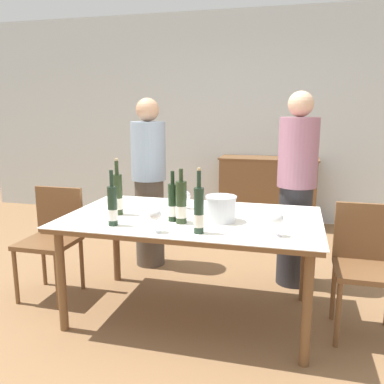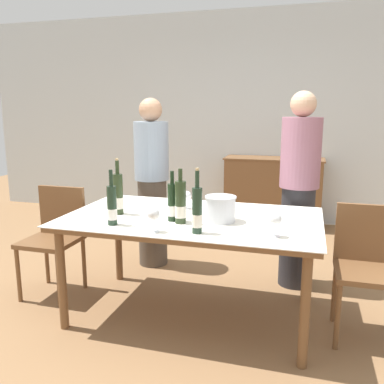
{
  "view_description": "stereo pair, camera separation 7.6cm",
  "coord_description": "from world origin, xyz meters",
  "views": [
    {
      "loc": [
        0.71,
        -2.74,
        1.53
      ],
      "look_at": [
        0.0,
        0.0,
        0.94
      ],
      "focal_mm": 38.0,
      "sensor_mm": 36.0,
      "label": 1
    },
    {
      "loc": [
        0.78,
        -2.72,
        1.53
      ],
      "look_at": [
        0.0,
        0.0,
        0.94
      ],
      "focal_mm": 38.0,
      "sensor_mm": 36.0,
      "label": 2
    }
  ],
  "objects": [
    {
      "name": "ground_plane",
      "position": [
        0.0,
        0.0,
        0.0
      ],
      "size": [
        12.0,
        12.0,
        0.0
      ],
      "primitive_type": "plane",
      "color": "olive"
    },
    {
      "name": "wine_bottle_4",
      "position": [
        -0.03,
        -0.19,
        0.9
      ],
      "size": [
        0.08,
        0.08,
        0.37
      ],
      "color": "#28381E",
      "rests_on": "dining_table"
    },
    {
      "name": "wine_glass_2",
      "position": [
        -0.13,
        -0.43,
        0.87
      ],
      "size": [
        0.08,
        0.08,
        0.16
      ],
      "color": "white",
      "rests_on": "dining_table"
    },
    {
      "name": "person_guest_left",
      "position": [
        0.72,
        0.77,
        0.84
      ],
      "size": [
        0.33,
        0.33,
        1.67
      ],
      "color": "#2D2D33",
      "rests_on": "ground_plane"
    },
    {
      "name": "wine_glass_1",
      "position": [
        0.61,
        -0.32,
        0.87
      ],
      "size": [
        0.08,
        0.08,
        0.15
      ],
      "color": "white",
      "rests_on": "dining_table"
    },
    {
      "name": "wine_bottle_3",
      "position": [
        -0.54,
        -0.08,
        0.91
      ],
      "size": [
        0.07,
        0.07,
        0.41
      ],
      "color": "#28381E",
      "rests_on": "dining_table"
    },
    {
      "name": "dining_table",
      "position": [
        0.0,
        0.0,
        0.7
      ],
      "size": [
        1.82,
        1.07,
        0.76
      ],
      "color": "brown",
      "rests_on": "ground_plane"
    },
    {
      "name": "chair_right_end",
      "position": [
        1.2,
        0.08,
        0.52
      ],
      "size": [
        0.42,
        0.42,
        0.89
      ],
      "color": "brown",
      "rests_on": "ground_plane"
    },
    {
      "name": "ice_bucket",
      "position": [
        0.22,
        -0.07,
        0.86
      ],
      "size": [
        0.22,
        0.22,
        0.18
      ],
      "color": "silver",
      "rests_on": "dining_table"
    },
    {
      "name": "chair_left_end",
      "position": [
        -1.2,
        0.08,
        0.52
      ],
      "size": [
        0.42,
        0.42,
        0.88
      ],
      "color": "brown",
      "rests_on": "ground_plane"
    },
    {
      "name": "wine_glass_0",
      "position": [
        -0.11,
        0.21,
        0.86
      ],
      "size": [
        0.08,
        0.08,
        0.14
      ],
      "color": "white",
      "rests_on": "dining_table"
    },
    {
      "name": "back_wall",
      "position": [
        0.0,
        2.88,
        1.4
      ],
      "size": [
        8.0,
        0.1,
        2.8
      ],
      "color": "silver",
      "rests_on": "ground_plane"
    },
    {
      "name": "wine_bottle_2",
      "position": [
        0.14,
        -0.37,
        0.9
      ],
      "size": [
        0.06,
        0.06,
        0.41
      ],
      "color": "#1E3323",
      "rests_on": "dining_table"
    },
    {
      "name": "wine_bottle_0",
      "position": [
        -0.1,
        -0.15,
        0.89
      ],
      "size": [
        0.07,
        0.07,
        0.35
      ],
      "color": "black",
      "rests_on": "dining_table"
    },
    {
      "name": "person_host",
      "position": [
        -0.66,
        0.89,
        0.82
      ],
      "size": [
        0.33,
        0.33,
        1.63
      ],
      "color": "#51473D",
      "rests_on": "ground_plane"
    },
    {
      "name": "sideboard_cabinet",
      "position": [
        0.36,
        2.59,
        0.45
      ],
      "size": [
        1.26,
        0.46,
        0.9
      ],
      "color": "brown",
      "rests_on": "ground_plane"
    },
    {
      "name": "wine_bottle_1",
      "position": [
        -0.45,
        -0.35,
        0.89
      ],
      "size": [
        0.07,
        0.07,
        0.37
      ],
      "color": "#1E3323",
      "rests_on": "dining_table"
    }
  ]
}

